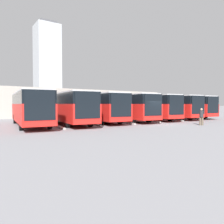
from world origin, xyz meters
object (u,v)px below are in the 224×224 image
Objects in this scene: bus_3 at (124,106)px; pedestrian at (201,116)px; bus_0 at (181,106)px; bus_5 at (68,107)px; bus_2 at (146,106)px; bus_6 at (30,107)px; bus_1 at (166,106)px; bus_4 at (97,107)px.

bus_3 is 7.04× the size of pedestrian.
bus_0 is 1.00× the size of bus_5.
bus_2 is 15.89m from bus_6.
bus_1 is 11.92m from bus_4.
bus_2 is 1.00× the size of bus_5.
bus_0 is 23.84m from bus_6.
bus_1 is at bearing -61.96° from pedestrian.
bus_3 and bus_5 have the same top height.
bus_4 is 7.04× the size of pedestrian.
bus_4 is at bearing 5.37° from bus_2.
bus_2 and bus_3 have the same top height.
bus_2 and bus_5 have the same top height.
bus_6 reaches higher than pedestrian.
bus_5 is at bearing 7.41° from bus_1.
bus_6 is 7.04× the size of pedestrian.
bus_5 is 3.97m from bus_6.
bus_5 reaches higher than pedestrian.
bus_5 is (19.86, 0.74, 0.00)m from bus_0.
bus_3 is 9.81m from pedestrian.
bus_3 is at bearing -178.44° from bus_4.
bus_6 is (19.86, 0.25, 0.00)m from bus_1.
bus_2 is 7.04× the size of pedestrian.
bus_0 and bus_4 have the same top height.
bus_0 is 11.93m from bus_3.
bus_4 is at bearing -165.42° from bus_5.
bus_1 is 1.00× the size of bus_6.
bus_5 and bus_6 have the same top height.
bus_6 is (15.89, 0.39, 0.00)m from bus_2.
bus_2 is 7.95m from bus_4.
bus_6 is at bearing 7.81° from bus_0.
bus_2 is at bearing -170.82° from bus_3.
bus_2 is 9.62m from pedestrian.
pedestrian is (8.97, 9.79, -0.94)m from bus_0.
bus_0 is at bearing -173.22° from bus_4.
bus_5 is at bearing 14.58° from bus_4.
bus_4 reaches higher than pedestrian.
bus_5 is 14.19m from pedestrian.
bus_1 is at bearing -175.00° from bus_4.
bus_5 is at bearing 8.09° from bus_3.
bus_0 and bus_5 have the same top height.
bus_0 is 1.00× the size of bus_2.
bus_1 and bus_4 have the same top height.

